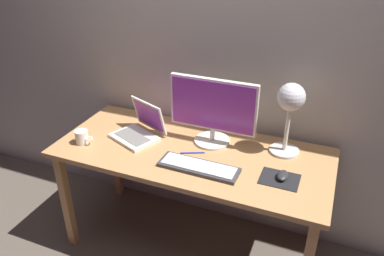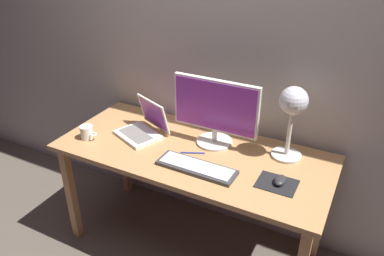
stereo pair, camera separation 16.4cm
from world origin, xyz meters
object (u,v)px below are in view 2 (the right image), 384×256
(laptop, at_px, (145,125))
(coffee_mug, at_px, (87,132))
(monitor, at_px, (215,110))
(keyboard_main, at_px, (196,167))
(mouse, at_px, (280,180))
(pen, at_px, (193,153))
(desk_lamp, at_px, (293,108))

(laptop, xyz_separation_m, coffee_mug, (-0.28, -0.22, -0.02))
(monitor, bearing_deg, keyboard_main, -84.27)
(monitor, xyz_separation_m, mouse, (0.46, -0.21, -0.20))
(monitor, xyz_separation_m, coffee_mug, (-0.71, -0.31, -0.18))
(mouse, relative_size, coffee_mug, 0.85)
(keyboard_main, xyz_separation_m, pen, (-0.09, 0.13, -0.01))
(mouse, bearing_deg, laptop, 172.30)
(pen, bearing_deg, monitor, 70.06)
(mouse, xyz_separation_m, coffee_mug, (-1.18, -0.09, 0.02))
(keyboard_main, bearing_deg, coffee_mug, -179.08)
(keyboard_main, relative_size, coffee_mug, 3.90)
(monitor, height_order, coffee_mug, monitor)
(coffee_mug, bearing_deg, pen, 12.37)
(laptop, distance_m, coffee_mug, 0.36)
(mouse, bearing_deg, monitor, 155.16)
(keyboard_main, bearing_deg, mouse, 10.79)
(monitor, xyz_separation_m, laptop, (-0.43, -0.09, -0.16))
(monitor, height_order, desk_lamp, desk_lamp)
(desk_lamp, bearing_deg, pen, -155.67)
(keyboard_main, distance_m, coffee_mug, 0.74)
(monitor, xyz_separation_m, pen, (-0.06, -0.17, -0.21))
(monitor, distance_m, keyboard_main, 0.36)
(monitor, bearing_deg, coffee_mug, -156.54)
(laptop, relative_size, desk_lamp, 0.82)
(keyboard_main, bearing_deg, desk_lamp, 41.63)
(keyboard_main, relative_size, laptop, 1.27)
(laptop, height_order, pen, laptop)
(monitor, height_order, laptop, monitor)
(monitor, relative_size, pen, 3.72)
(pen, bearing_deg, keyboard_main, -55.49)
(coffee_mug, bearing_deg, keyboard_main, 0.92)
(keyboard_main, relative_size, desk_lamp, 1.05)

